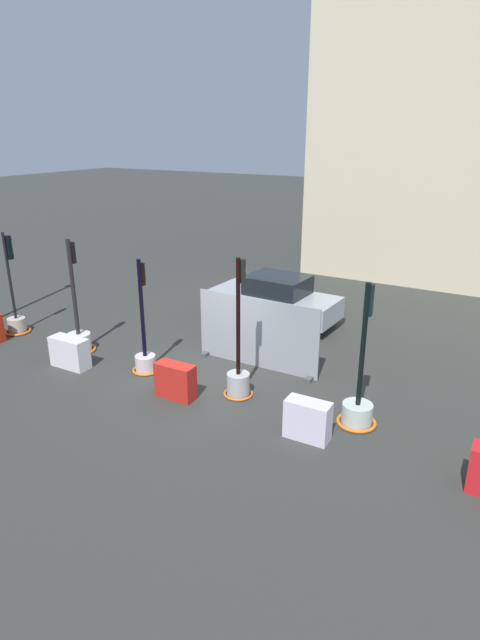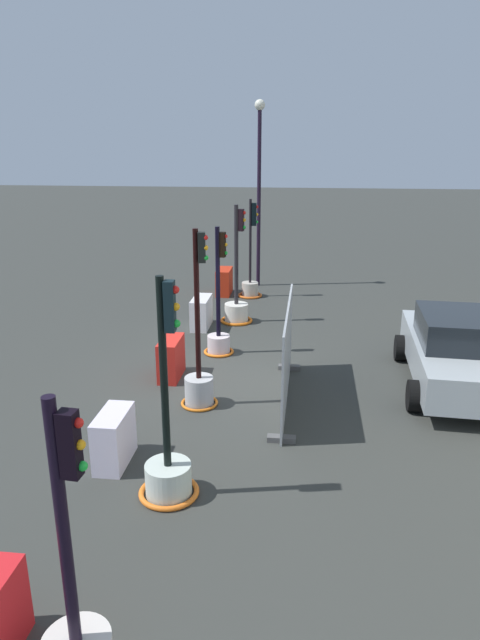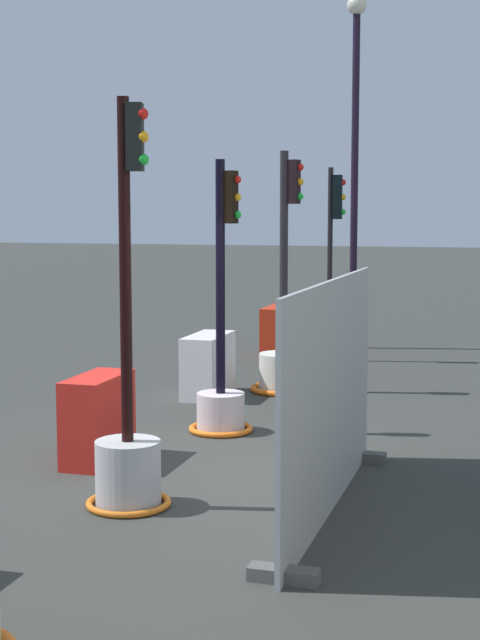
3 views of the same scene
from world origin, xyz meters
TOP-DOWN VIEW (x-y plane):
  - ground_plane at (0.00, 0.00)m, footprint 120.00×120.00m
  - traffic_light_0 at (-7.11, -0.03)m, footprint 0.83×0.83m
  - traffic_light_1 at (-4.21, -0.12)m, footprint 0.94×0.94m
  - traffic_light_2 at (-1.59, -0.21)m, footprint 0.75×0.75m
  - traffic_light_3 at (1.30, -0.13)m, footprint 0.75×0.75m
  - traffic_light_4 at (4.31, 0.01)m, footprint 0.90×0.90m
  - traffic_light_5 at (7.31, -0.11)m, footprint 0.67×0.67m
  - construction_barrier_0 at (-7.31, -0.97)m, footprint 1.07×0.48m
  - construction_barrier_1 at (-3.59, -1.05)m, footprint 1.14×0.48m
  - construction_barrier_2 at (0.03, -1.02)m, footprint 1.01×0.44m
  - construction_barrier_3 at (3.56, -1.08)m, footprint 0.97×0.46m
  - car_silver_hatchback at (-0.26, 5.08)m, footprint 4.46×2.31m
  - street_lamp_post at (-8.76, 0.08)m, footprint 0.36×0.36m
  - site_fence_panel at (0.90, 1.58)m, footprint 3.66×0.50m

SIDE VIEW (x-z plane):
  - ground_plane at x=0.00m, z-range 0.00..0.00m
  - construction_barrier_1 at x=-3.59m, z-range 0.00..0.86m
  - construction_barrier_3 at x=3.56m, z-range 0.00..0.88m
  - construction_barrier_0 at x=-7.31m, z-range 0.00..0.89m
  - construction_barrier_2 at x=0.03m, z-range 0.00..0.89m
  - traffic_light_1 at x=-4.21m, z-range -1.17..2.23m
  - traffic_light_4 at x=4.31m, z-range -1.13..2.19m
  - traffic_light_2 at x=-1.59m, z-range -1.02..2.13m
  - traffic_light_0 at x=-7.11m, z-range -1.09..2.21m
  - traffic_light_5 at x=7.31m, z-range -0.92..2.08m
  - traffic_light_3 at x=1.30m, z-range -1.14..2.37m
  - car_silver_hatchback at x=-0.26m, z-range -0.01..1.63m
  - site_fence_panel at x=0.90m, z-range -0.05..1.94m
  - street_lamp_post at x=-8.76m, z-range 0.79..7.24m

